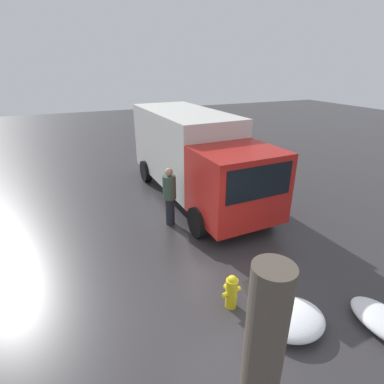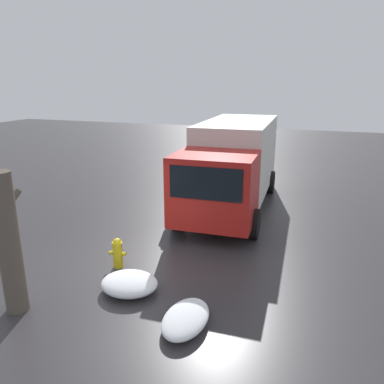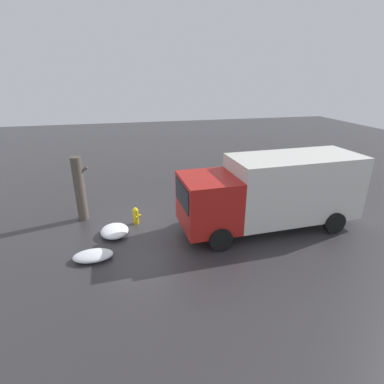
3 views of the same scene
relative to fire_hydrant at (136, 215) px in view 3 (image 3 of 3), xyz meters
The scene contains 7 objects.
ground_plane 0.39m from the fire_hydrant, behind, with size 60.00×60.00×0.00m, color #333033.
fire_hydrant is the anchor object (origin of this frame).
tree_trunk 2.71m from the fire_hydrant, 156.38° to the left, with size 0.68×0.45×2.90m.
delivery_truck 5.97m from the fire_hydrant, 15.64° to the right, with size 7.57×2.90×3.07m.
pedestrian 3.85m from the fire_hydrant, ahead, with size 0.40×0.40×1.85m.
snow_pile_by_hydrant 1.24m from the fire_hydrant, 138.40° to the right, with size 1.11×1.28×0.37m.
snow_pile_curbside 2.94m from the fire_hydrant, 124.36° to the right, with size 1.39×0.83×0.30m.
Camera 3 is at (-0.30, -11.99, 6.13)m, focal length 28.00 mm.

